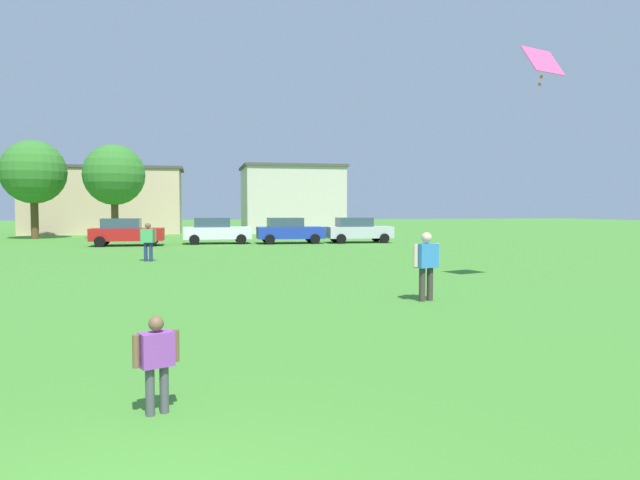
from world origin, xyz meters
TOP-DOWN VIEW (x-y plane):
  - ground_plane at (0.00, 30.00)m, footprint 160.00×160.00m
  - child_kite_flyer at (0.21, 2.81)m, footprint 0.49×0.34m
  - adult_bystander at (6.25, 9.72)m, footprint 0.78×0.48m
  - bystander_near_trees at (-1.48, 22.26)m, footprint 0.75×0.50m
  - kite at (10.63, 11.72)m, footprint 1.44×1.01m
  - parked_car_red_0 at (-3.70, 33.22)m, footprint 4.30×2.02m
  - parked_car_white_1 at (1.76, 34.19)m, footprint 4.30×2.02m
  - parked_car_blue_2 at (6.44, 33.58)m, footprint 4.30×2.02m
  - parked_car_silver_3 at (11.03, 33.38)m, footprint 4.30×2.02m
  - tree_center at (-11.31, 42.82)m, footprint 4.70×4.70m
  - tree_far_right at (-5.48, 41.81)m, footprint 4.51×4.51m
  - house_left at (9.37, 51.39)m, footprint 9.38×8.35m
  - house_right at (-7.59, 51.39)m, footprint 13.77×6.46m

SIDE VIEW (x-z plane):
  - ground_plane at x=0.00m, z-range 0.00..0.00m
  - child_kite_flyer at x=0.21m, z-range 0.10..1.23m
  - parked_car_red_0 at x=-3.70m, z-range 0.02..1.70m
  - parked_car_white_1 at x=1.76m, z-range 0.02..1.70m
  - parked_car_blue_2 at x=6.44m, z-range 0.02..1.70m
  - parked_car_silver_3 at x=11.03m, z-range 0.02..1.70m
  - bystander_near_trees at x=-1.48m, z-range 0.16..1.84m
  - adult_bystander at x=6.25m, z-range 0.16..1.88m
  - house_right at x=-7.59m, z-range 0.01..5.97m
  - house_left at x=9.37m, z-range 0.01..6.29m
  - tree_far_right at x=-5.48m, z-range 1.23..8.27m
  - tree_center at x=-11.31m, z-range 1.28..8.61m
  - kite at x=10.63m, z-range 6.02..7.17m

